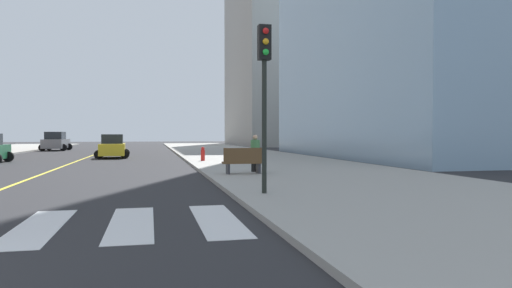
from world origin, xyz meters
The scene contains 9 objects.
sidewalk_kerb_east centered at (12.20, 20.00, 0.07)m, with size 10.00×120.00×0.15m, color #9E9B93.
lane_divider_paint centered at (0.00, 40.00, 0.01)m, with size 0.16×80.00×0.01m, color yellow.
parking_garage_concrete centered at (27.44, 68.00, 15.62)m, with size 18.00×24.00×31.24m, color #9E9B93.
car_gray_second centered at (-5.40, 49.57, 0.98)m, with size 3.03×4.76×2.09m.
car_yellow_third centered at (2.04, 31.62, 0.86)m, with size 2.65×4.16×1.83m.
traffic_light_near_corner centered at (8.11, 7.04, 3.55)m, with size 0.36×0.41×4.85m.
park_bench centered at (8.80, 13.60, 0.69)m, with size 1.81×0.60×1.12m.
pedestrian_waiting_east centered at (9.54, 14.58, 1.07)m, with size 0.41×0.41×1.67m.
fire_hydrant centered at (8.17, 23.76, 0.58)m, with size 0.26×0.26×0.89m.
Camera 1 is at (4.89, -6.02, 1.87)m, focal length 32.71 mm.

